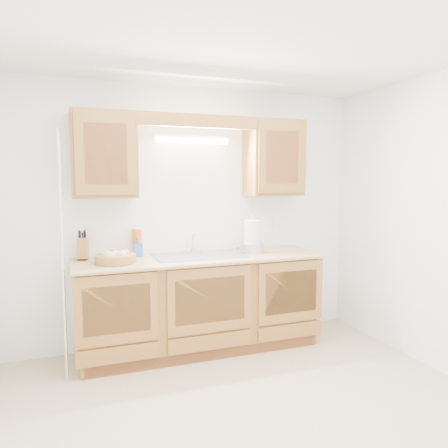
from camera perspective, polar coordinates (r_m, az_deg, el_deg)
name	(u,v)px	position (r m, az deg, el deg)	size (l,w,h in m)	color
room	(252,234)	(2.93, 3.73, -1.28)	(3.52, 3.50, 2.50)	#C6B18F
base_cabinets	(200,304)	(4.20, -3.18, -10.38)	(2.20, 0.60, 0.86)	olive
countertop	(200,258)	(4.08, -3.15, -4.50)	(2.30, 0.63, 0.04)	tan
upper_cabinet_left	(104,155)	(4.01, -15.43, 8.68)	(0.55, 0.33, 0.75)	olive
upper_cabinet_right	(274,158)	(4.47, 6.51, 8.53)	(0.55, 0.33, 0.75)	olive
valance	(199,121)	(4.06, -3.28, 13.31)	(2.20, 0.05, 0.12)	olive
fluorescent_fixture	(192,139)	(4.26, -4.19, 11.02)	(0.76, 0.08, 0.08)	white
sink	(199,263)	(4.11, -3.23, -5.16)	(0.84, 0.46, 0.36)	#9E9EA3
wire_shelf_pole	(63,258)	(3.64, -20.34, -4.22)	(0.03, 0.03, 2.00)	silver
outlet_plate	(276,223)	(4.69, 6.85, 0.14)	(0.08, 0.01, 0.12)	white
fruit_basket	(115,257)	(3.86, -14.01, -4.24)	(0.38, 0.38, 0.11)	#A27B41
knife_block	(83,248)	(4.09, -17.97, -3.06)	(0.11, 0.17, 0.28)	olive
orange_canister	(137,242)	(4.18, -11.28, -2.26)	(0.11, 0.11, 0.26)	#E85A0C
soap_bottle	(138,247)	(4.14, -11.17, -2.91)	(0.08, 0.08, 0.18)	blue
sponge	(243,248)	(4.50, 2.46, -3.16)	(0.12, 0.09, 0.02)	#CC333F
paper_towel	(252,236)	(4.27, 3.68, -1.64)	(0.18, 0.18, 0.37)	silver
apple_bowl	(252,247)	(4.29, 3.63, -3.01)	(0.31, 0.31, 0.12)	silver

